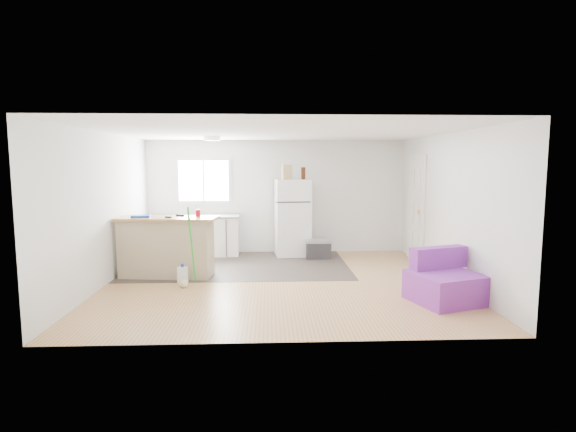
{
  "coord_description": "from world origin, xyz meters",
  "views": [
    {
      "loc": [
        -0.18,
        -7.11,
        1.9
      ],
      "look_at": [
        0.16,
        0.7,
        0.99
      ],
      "focal_mm": 28.0,
      "sensor_mm": 36.0,
      "label": 1
    }
  ],
  "objects_px": {
    "refrigerator": "(292,217)",
    "cardboard_box": "(287,172)",
    "cooler": "(318,249)",
    "mop": "(186,272)",
    "purple_seat": "(445,283)",
    "red_cup": "(198,213)",
    "kitchen_cabinets": "(195,235)",
    "cleaner_jug": "(183,275)",
    "bottle_right": "(304,173)",
    "blue_tray": "(141,216)",
    "bottle_left": "(303,173)",
    "peninsula": "(167,246)"
  },
  "relations": [
    {
      "from": "blue_tray",
      "to": "kitchen_cabinets",
      "type": "bearing_deg",
      "value": 71.78
    },
    {
      "from": "cooler",
      "to": "mop",
      "type": "bearing_deg",
      "value": -138.14
    },
    {
      "from": "cooler",
      "to": "cardboard_box",
      "type": "bearing_deg",
      "value": 152.36
    },
    {
      "from": "refrigerator",
      "to": "bottle_left",
      "type": "height_order",
      "value": "bottle_left"
    },
    {
      "from": "kitchen_cabinets",
      "to": "bottle_left",
      "type": "xyz_separation_m",
      "value": [
        2.25,
        -0.1,
        1.29
      ]
    },
    {
      "from": "bottle_right",
      "to": "kitchen_cabinets",
      "type": "bearing_deg",
      "value": 177.61
    },
    {
      "from": "cleaner_jug",
      "to": "mop",
      "type": "height_order",
      "value": "mop"
    },
    {
      "from": "peninsula",
      "to": "cooler",
      "type": "xyz_separation_m",
      "value": [
        2.73,
        1.35,
        -0.32
      ]
    },
    {
      "from": "refrigerator",
      "to": "cleaner_jug",
      "type": "distance_m",
      "value": 2.93
    },
    {
      "from": "blue_tray",
      "to": "cardboard_box",
      "type": "height_order",
      "value": "cardboard_box"
    },
    {
      "from": "cardboard_box",
      "to": "bottle_left",
      "type": "height_order",
      "value": "cardboard_box"
    },
    {
      "from": "kitchen_cabinets",
      "to": "bottle_left",
      "type": "relative_size",
      "value": 7.56
    },
    {
      "from": "cardboard_box",
      "to": "cooler",
      "type": "bearing_deg",
      "value": -27.77
    },
    {
      "from": "cleaner_jug",
      "to": "bottle_right",
      "type": "bearing_deg",
      "value": 68.55
    },
    {
      "from": "mop",
      "to": "bottle_right",
      "type": "height_order",
      "value": "bottle_right"
    },
    {
      "from": "purple_seat",
      "to": "cleaner_jug",
      "type": "height_order",
      "value": "purple_seat"
    },
    {
      "from": "red_cup",
      "to": "cardboard_box",
      "type": "bearing_deg",
      "value": 46.18
    },
    {
      "from": "cardboard_box",
      "to": "blue_tray",
      "type": "bearing_deg",
      "value": -145.78
    },
    {
      "from": "cardboard_box",
      "to": "bottle_right",
      "type": "bearing_deg",
      "value": -3.17
    },
    {
      "from": "bottle_left",
      "to": "cooler",
      "type": "bearing_deg",
      "value": -46.08
    },
    {
      "from": "kitchen_cabinets",
      "to": "bottle_left",
      "type": "distance_m",
      "value": 2.6
    },
    {
      "from": "refrigerator",
      "to": "cleaner_jug",
      "type": "relative_size",
      "value": 5.11
    },
    {
      "from": "mop",
      "to": "blue_tray",
      "type": "distance_m",
      "value": 1.34
    },
    {
      "from": "refrigerator",
      "to": "red_cup",
      "type": "height_order",
      "value": "refrigerator"
    },
    {
      "from": "kitchen_cabinets",
      "to": "purple_seat",
      "type": "relative_size",
      "value": 1.75
    },
    {
      "from": "peninsula",
      "to": "purple_seat",
      "type": "relative_size",
      "value": 1.58
    },
    {
      "from": "refrigerator",
      "to": "blue_tray",
      "type": "xyz_separation_m",
      "value": [
        -2.63,
        -1.73,
        0.24
      ]
    },
    {
      "from": "cooler",
      "to": "mop",
      "type": "height_order",
      "value": "mop"
    },
    {
      "from": "bottle_right",
      "to": "bottle_left",
      "type": "bearing_deg",
      "value": -171.13
    },
    {
      "from": "mop",
      "to": "blue_tray",
      "type": "relative_size",
      "value": 4.23
    },
    {
      "from": "cooler",
      "to": "bottle_right",
      "type": "relative_size",
      "value": 2.05
    },
    {
      "from": "mop",
      "to": "red_cup",
      "type": "relative_size",
      "value": 10.57
    },
    {
      "from": "cooler",
      "to": "mop",
      "type": "distance_m",
      "value": 3.07
    },
    {
      "from": "cooler",
      "to": "bottle_left",
      "type": "distance_m",
      "value": 1.57
    },
    {
      "from": "refrigerator",
      "to": "cooler",
      "type": "height_order",
      "value": "refrigerator"
    },
    {
      "from": "cleaner_jug",
      "to": "bottle_left",
      "type": "relative_size",
      "value": 1.24
    },
    {
      "from": "refrigerator",
      "to": "cardboard_box",
      "type": "height_order",
      "value": "cardboard_box"
    },
    {
      "from": "bottle_left",
      "to": "bottle_right",
      "type": "height_order",
      "value": "same"
    },
    {
      "from": "purple_seat",
      "to": "bottle_left",
      "type": "bearing_deg",
      "value": 100.21
    },
    {
      "from": "kitchen_cabinets",
      "to": "cardboard_box",
      "type": "bearing_deg",
      "value": -3.99
    },
    {
      "from": "refrigerator",
      "to": "cardboard_box",
      "type": "relative_size",
      "value": 5.29
    },
    {
      "from": "blue_tray",
      "to": "bottle_left",
      "type": "bearing_deg",
      "value": 30.66
    },
    {
      "from": "red_cup",
      "to": "cleaner_jug",
      "type": "bearing_deg",
      "value": -111.19
    },
    {
      "from": "kitchen_cabinets",
      "to": "red_cup",
      "type": "distance_m",
      "value": 1.87
    },
    {
      "from": "cleaner_jug",
      "to": "mop",
      "type": "distance_m",
      "value": 0.28
    },
    {
      "from": "purple_seat",
      "to": "red_cup",
      "type": "relative_size",
      "value": 9.01
    },
    {
      "from": "kitchen_cabinets",
      "to": "bottle_right",
      "type": "bearing_deg",
      "value": -4.13
    },
    {
      "from": "mop",
      "to": "bottle_right",
      "type": "distance_m",
      "value": 3.43
    },
    {
      "from": "kitchen_cabinets",
      "to": "red_cup",
      "type": "xyz_separation_m",
      "value": [
        0.35,
        -1.71,
        0.65
      ]
    },
    {
      "from": "red_cup",
      "to": "blue_tray",
      "type": "xyz_separation_m",
      "value": [
        -0.94,
        -0.07,
        -0.04
      ]
    }
  ]
}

